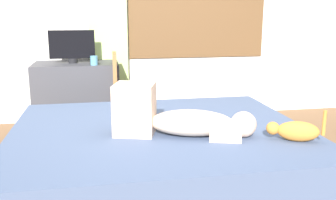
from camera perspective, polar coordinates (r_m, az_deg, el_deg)
name	(u,v)px	position (r m, az deg, el deg)	size (l,w,h in m)	color
ground_plane	(176,198)	(2.74, 1.18, -14.62)	(16.00, 16.00, 0.00)	brown
bed	(159,159)	(2.78, -1.30, -8.88)	(2.12, 1.78, 0.47)	brown
person_lying	(177,118)	(2.51, 1.34, -2.75)	(0.93, 0.48, 0.34)	#CCB299
cat	(295,131)	(2.53, 18.62, -4.42)	(0.34, 0.20, 0.21)	#C67A2D
desk	(78,96)	(4.29, -13.48, 0.56)	(0.90, 0.56, 0.74)	#38383D
tv_monitor	(72,46)	(4.21, -14.28, 7.90)	(0.48, 0.10, 0.35)	black
cup	(94,60)	(4.00, -11.10, 5.87)	(0.08, 0.08, 0.10)	teal
chair_by_desk	(125,86)	(4.05, -6.56, 2.12)	(0.39, 0.39, 0.86)	brown
curtain_left	(108,16)	(4.46, -9.11, 12.39)	(0.44, 0.06, 2.46)	#ADCC75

